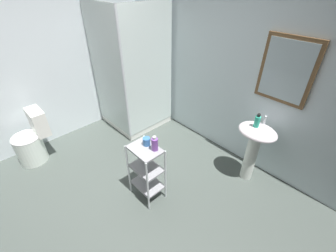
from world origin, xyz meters
TOP-DOWN VIEW (x-y plane):
  - ground_plane at (0.00, 0.00)m, footprint 4.20×4.20m
  - wall_back at (0.01, 1.85)m, footprint 4.20×0.14m
  - wall_left at (-1.85, 0.00)m, footprint 0.10×4.20m
  - shower_stall at (-1.23, 1.19)m, footprint 0.92×0.92m
  - pedestal_sink at (0.82, 1.52)m, footprint 0.46×0.37m
  - sink_faucet at (0.82, 1.64)m, footprint 0.03×0.03m
  - toilet at (-1.48, -0.41)m, footprint 0.37×0.49m
  - storage_cart at (0.14, 0.37)m, footprint 0.38×0.28m
  - hand_soap_bottle at (0.79, 1.51)m, footprint 0.06×0.06m
  - conditioner_bottle_purple at (0.23, 0.43)m, footprint 0.07×0.07m
  - rinse_cup at (0.11, 0.42)m, footprint 0.08×0.08m

SIDE VIEW (x-z plane):
  - ground_plane at x=0.00m, z-range -0.02..0.00m
  - toilet at x=-1.48m, z-range -0.07..0.69m
  - storage_cart at x=0.14m, z-range 0.07..0.81m
  - shower_stall at x=-1.23m, z-range -0.54..1.46m
  - pedestal_sink at x=0.82m, z-range 0.17..0.98m
  - rinse_cup at x=0.11m, z-range 0.74..0.83m
  - conditioner_bottle_purple at x=0.23m, z-range 0.73..0.90m
  - sink_faucet at x=0.82m, z-range 0.81..0.91m
  - hand_soap_bottle at x=0.79m, z-range 0.80..0.97m
  - wall_left at x=-1.85m, z-range 0.00..2.50m
  - wall_back at x=0.01m, z-range 0.00..2.50m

